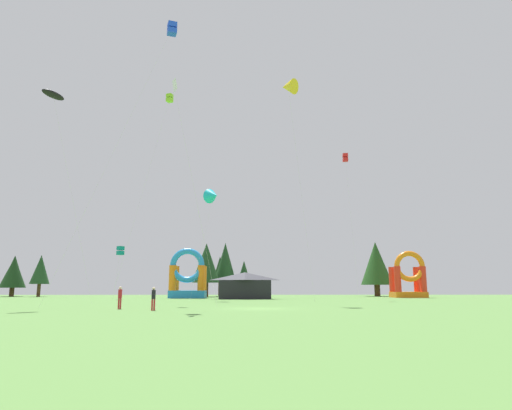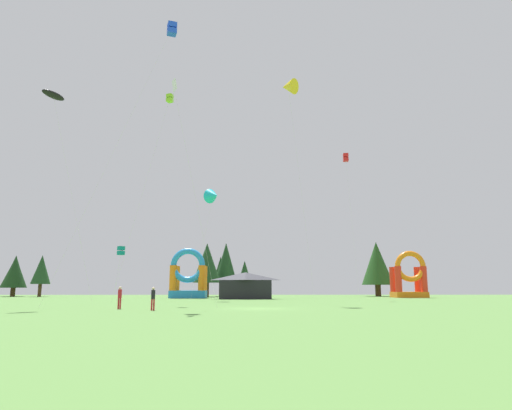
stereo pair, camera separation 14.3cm
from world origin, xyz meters
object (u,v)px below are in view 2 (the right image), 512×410
at_px(kite_cyan_delta, 213,196).
at_px(person_left_edge, 120,296).
at_px(kite_white_diamond, 173,88).
at_px(inflatable_red_slide, 409,279).
at_px(kite_blue_box, 172,30).
at_px(inflatable_orange_dome, 188,279).
at_px(kite_teal_box, 121,251).
at_px(festival_tent, 245,286).
at_px(kite_red_box, 346,158).
at_px(kite_lime_box, 170,99).
at_px(person_near_camera, 153,296).
at_px(kite_black_parafoil, 53,95).
at_px(kite_yellow_delta, 288,87).

xyz_separation_m(kite_cyan_delta, person_left_edge, (-5.44, -20.68, -12.08)).
xyz_separation_m(kite_white_diamond, inflatable_red_slide, (31.49, 36.63, -14.72)).
bearing_deg(kite_white_diamond, kite_blue_box, 104.02).
relative_size(person_left_edge, inflatable_orange_dome, 0.23).
xyz_separation_m(kite_teal_box, festival_tent, (16.97, 2.06, -4.68)).
relative_size(kite_red_box, kite_teal_box, 2.77).
relative_size(kite_lime_box, inflatable_red_slide, 3.14).
distance_m(kite_blue_box, festival_tent, 34.87).
bearing_deg(kite_white_diamond, kite_cyan_delta, 85.60).
height_order(kite_teal_box, person_near_camera, kite_teal_box).
height_order(kite_cyan_delta, person_near_camera, kite_cyan_delta).
bearing_deg(person_near_camera, inflatable_orange_dome, 67.23).
bearing_deg(person_left_edge, kite_teal_box, 122.72).
bearing_deg(inflatable_red_slide, inflatable_orange_dome, -176.20).
distance_m(kite_teal_box, kite_black_parafoil, 25.97).
relative_size(kite_white_diamond, kite_yellow_delta, 0.74).
xyz_separation_m(kite_blue_box, inflatable_orange_dome, (-1.64, 29.41, -23.04)).
bearing_deg(festival_tent, inflatable_orange_dome, 149.58).
relative_size(kite_blue_box, person_near_camera, 15.88).
bearing_deg(kite_cyan_delta, kite_white_diamond, -94.40).
bearing_deg(kite_white_diamond, festival_tent, 78.82).
height_order(person_near_camera, festival_tent, festival_tent).
bearing_deg(kite_white_diamond, kite_lime_box, 101.72).
bearing_deg(festival_tent, kite_lime_box, -117.03).
relative_size(kite_cyan_delta, festival_tent, 1.99).
xyz_separation_m(kite_lime_box, inflatable_red_slide, (34.13, 23.88, -19.33)).
relative_size(kite_red_box, kite_blue_box, 0.74).
distance_m(person_near_camera, festival_tent, 30.94).
relative_size(person_left_edge, festival_tent, 0.24).
distance_m(inflatable_red_slide, festival_tent, 26.75).
bearing_deg(kite_teal_box, kite_white_diamond, -67.66).
xyz_separation_m(kite_black_parafoil, inflatable_red_slide, (43.08, 32.33, -15.93)).
relative_size(kite_blue_box, inflatable_red_slide, 3.66).
relative_size(kite_yellow_delta, festival_tent, 3.49).
height_order(kite_red_box, kite_black_parafoil, kite_red_box).
relative_size(kite_red_box, person_near_camera, 11.83).
relative_size(kite_lime_box, kite_black_parafoil, 1.18).
relative_size(kite_white_diamond, kite_cyan_delta, 1.29).
height_order(kite_lime_box, kite_blue_box, kite_blue_box).
bearing_deg(kite_yellow_delta, kite_red_box, 53.72).
distance_m(kite_white_diamond, kite_yellow_delta, 17.62).
height_order(kite_white_diamond, kite_cyan_delta, kite_white_diamond).
bearing_deg(kite_cyan_delta, kite_yellow_delta, -45.96).
height_order(kite_teal_box, kite_black_parafoil, kite_black_parafoil).
xyz_separation_m(kite_red_box, kite_cyan_delta, (-17.82, -2.96, -5.99)).
bearing_deg(kite_black_parafoil, kite_yellow_delta, 20.69).
bearing_deg(festival_tent, kite_yellow_delta, -73.89).
bearing_deg(kite_yellow_delta, kite_teal_box, 146.27).
bearing_deg(inflatable_red_slide, kite_blue_box, -135.92).
height_order(person_left_edge, person_near_camera, person_left_edge).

